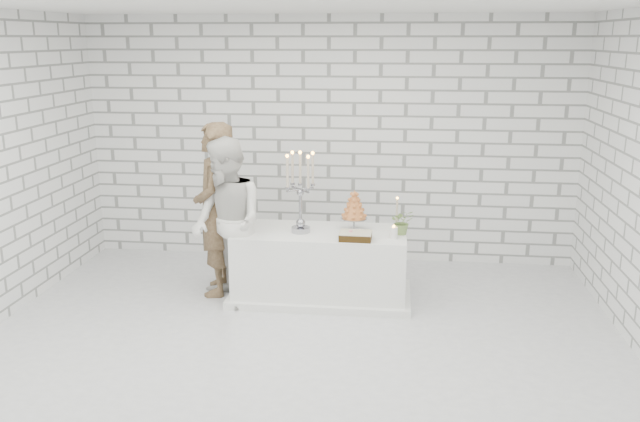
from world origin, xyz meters
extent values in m
cube|color=silver|center=(0.00, 0.00, 0.00)|extent=(6.00, 5.00, 0.01)
cube|color=white|center=(0.00, 0.00, 3.00)|extent=(6.00, 5.00, 0.01)
cube|color=white|center=(0.00, 2.50, 1.50)|extent=(6.00, 0.01, 3.00)
cube|color=white|center=(0.00, -2.50, 1.50)|extent=(6.00, 0.01, 3.00)
cube|color=white|center=(0.06, 1.12, 0.38)|extent=(1.80, 0.80, 0.75)
imported|color=#4A3420|center=(-1.09, 1.17, 0.94)|extent=(0.55, 0.75, 1.88)
imported|color=silver|center=(-0.87, 0.85, 0.88)|extent=(1.06, 1.08, 1.76)
cube|color=black|center=(0.45, 0.86, 0.79)|extent=(0.33, 0.24, 0.08)
cylinder|color=white|center=(0.83, 0.95, 0.81)|extent=(0.09, 0.09, 0.12)
cylinder|color=#BFAE98|center=(0.86, 1.34, 0.91)|extent=(0.06, 0.06, 0.32)
imported|color=#456C3A|center=(0.91, 1.11, 0.88)|extent=(0.27, 0.25, 0.26)
camera|label=1|loc=(0.83, -5.50, 2.72)|focal=37.04mm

